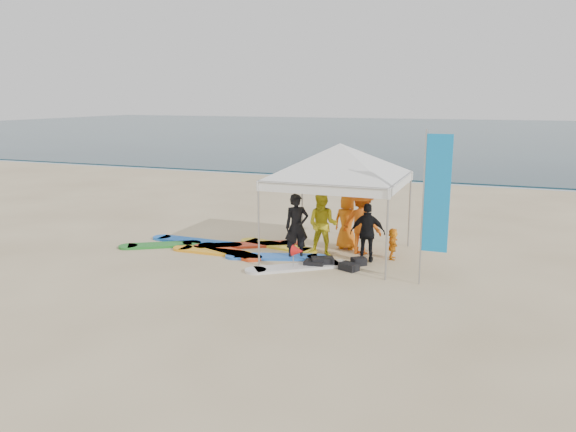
% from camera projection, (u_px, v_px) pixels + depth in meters
% --- Properties ---
extents(ground, '(120.00, 120.00, 0.00)m').
position_uv_depth(ground, '(256.00, 292.00, 12.43)').
color(ground, beige).
rests_on(ground, ground).
extents(ocean, '(160.00, 84.00, 0.08)m').
position_uv_depth(ocean, '(462.00, 133.00, 67.18)').
color(ocean, '#0C2633').
rests_on(ocean, ground).
extents(shoreline_foam, '(160.00, 1.20, 0.01)m').
position_uv_depth(shoreline_foam, '(401.00, 181.00, 29.04)').
color(shoreline_foam, silver).
rests_on(shoreline_foam, ground).
extents(person_black_a, '(0.77, 0.71, 1.76)m').
position_uv_depth(person_black_a, '(297.00, 227.00, 14.84)').
color(person_black_a, black).
rests_on(person_black_a, ground).
extents(person_yellow, '(0.86, 0.69, 1.72)m').
position_uv_depth(person_yellow, '(323.00, 225.00, 15.18)').
color(person_yellow, yellow).
rests_on(person_yellow, ground).
extents(person_orange_a, '(1.26, 0.89, 1.77)m').
position_uv_depth(person_orange_a, '(362.00, 222.00, 15.34)').
color(person_orange_a, orange).
rests_on(person_orange_a, ground).
extents(person_black_b, '(0.96, 0.52, 1.56)m').
position_uv_depth(person_black_b, '(368.00, 233.00, 14.61)').
color(person_black_b, black).
rests_on(person_black_b, ground).
extents(person_orange_b, '(0.83, 0.60, 1.58)m').
position_uv_depth(person_orange_b, '(347.00, 222.00, 15.87)').
color(person_orange_b, orange).
rests_on(person_orange_b, ground).
extents(person_seated, '(0.39, 0.81, 0.84)m').
position_uv_depth(person_seated, '(393.00, 244.00, 14.92)').
color(person_seated, orange).
rests_on(person_seated, ground).
extents(canopy_tent, '(4.62, 4.62, 3.49)m').
position_uv_depth(canopy_tent, '(340.00, 144.00, 14.72)').
color(canopy_tent, '#A5A5A8').
rests_on(canopy_tent, ground).
extents(feather_flag, '(0.60, 0.04, 3.56)m').
position_uv_depth(feather_flag, '(436.00, 196.00, 12.46)').
color(feather_flag, '#A5A5A8').
rests_on(feather_flag, ground).
extents(marker_pennant, '(0.28, 0.28, 0.64)m').
position_uv_depth(marker_pennant, '(298.00, 251.00, 13.94)').
color(marker_pennant, '#A5A5A8').
rests_on(marker_pennant, ground).
extents(gear_pile, '(1.52, 0.98, 0.22)m').
position_uv_depth(gear_pile, '(331.00, 263.00, 14.29)').
color(gear_pile, black).
rests_on(gear_pile, ground).
extents(surfboard_spread, '(6.42, 3.22, 0.07)m').
position_uv_depth(surfboard_spread, '(237.00, 250.00, 15.74)').
color(surfboard_spread, '#217B27').
rests_on(surfboard_spread, ground).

